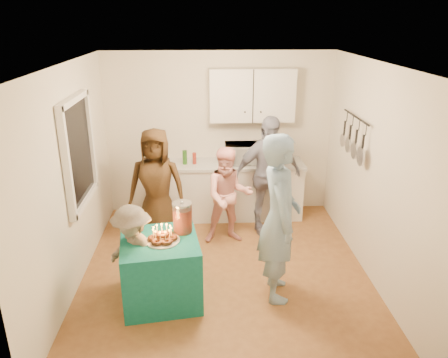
{
  "coord_description": "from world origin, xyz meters",
  "views": [
    {
      "loc": [
        -0.24,
        -4.81,
        3.1
      ],
      "look_at": [
        0.0,
        0.35,
        1.15
      ],
      "focal_mm": 35.0,
      "sensor_mm": 36.0,
      "label": 1
    }
  ],
  "objects_px": {
    "microwave": "(243,153)",
    "woman_back_center": "(229,196)",
    "counter": "(232,191)",
    "child_near_left": "(133,255)",
    "punch_jar": "(182,218)",
    "man_birthday": "(279,218)",
    "woman_back_right": "(267,175)",
    "woman_back_left": "(157,186)",
    "party_table": "(161,270)"
  },
  "relations": [
    {
      "from": "woman_back_center",
      "to": "woman_back_right",
      "type": "xyz_separation_m",
      "value": [
        0.59,
        0.32,
        0.18
      ]
    },
    {
      "from": "microwave",
      "to": "woman_back_center",
      "type": "xyz_separation_m",
      "value": [
        -0.27,
        -0.86,
        -0.36
      ]
    },
    {
      "from": "man_birthday",
      "to": "child_near_left",
      "type": "bearing_deg",
      "value": 94.34
    },
    {
      "from": "woman_back_center",
      "to": "woman_back_right",
      "type": "bearing_deg",
      "value": 24.81
    },
    {
      "from": "woman_back_left",
      "to": "woman_back_right",
      "type": "distance_m",
      "value": 1.62
    },
    {
      "from": "party_table",
      "to": "child_near_left",
      "type": "relative_size",
      "value": 0.71
    },
    {
      "from": "party_table",
      "to": "woman_back_right",
      "type": "bearing_deg",
      "value": 49.31
    },
    {
      "from": "woman_back_left",
      "to": "woman_back_center",
      "type": "relative_size",
      "value": 1.18
    },
    {
      "from": "man_birthday",
      "to": "woman_back_right",
      "type": "height_order",
      "value": "man_birthday"
    },
    {
      "from": "child_near_left",
      "to": "counter",
      "type": "bearing_deg",
      "value": 104.53
    },
    {
      "from": "counter",
      "to": "man_birthday",
      "type": "relative_size",
      "value": 1.13
    },
    {
      "from": "woman_back_center",
      "to": "woman_back_left",
      "type": "bearing_deg",
      "value": 169.83
    },
    {
      "from": "man_birthday",
      "to": "microwave",
      "type": "bearing_deg",
      "value": 7.23
    },
    {
      "from": "woman_back_center",
      "to": "child_near_left",
      "type": "xyz_separation_m",
      "value": [
        -1.14,
        -1.39,
        -0.11
      ]
    },
    {
      "from": "counter",
      "to": "woman_back_left",
      "type": "height_order",
      "value": "woman_back_left"
    },
    {
      "from": "woman_back_right",
      "to": "child_near_left",
      "type": "distance_m",
      "value": 2.44
    },
    {
      "from": "microwave",
      "to": "woman_back_center",
      "type": "bearing_deg",
      "value": -107.44
    },
    {
      "from": "party_table",
      "to": "woman_back_right",
      "type": "height_order",
      "value": "woman_back_right"
    },
    {
      "from": "microwave",
      "to": "child_near_left",
      "type": "distance_m",
      "value": 2.69
    },
    {
      "from": "punch_jar",
      "to": "woman_back_right",
      "type": "relative_size",
      "value": 0.19
    },
    {
      "from": "counter",
      "to": "child_near_left",
      "type": "height_order",
      "value": "child_near_left"
    },
    {
      "from": "woman_back_center",
      "to": "child_near_left",
      "type": "bearing_deg",
      "value": -133.23
    },
    {
      "from": "woman_back_center",
      "to": "child_near_left",
      "type": "height_order",
      "value": "woman_back_center"
    },
    {
      "from": "counter",
      "to": "woman_back_center",
      "type": "relative_size",
      "value": 1.56
    },
    {
      "from": "microwave",
      "to": "woman_back_center",
      "type": "relative_size",
      "value": 0.39
    },
    {
      "from": "woman_back_center",
      "to": "woman_back_right",
      "type": "distance_m",
      "value": 0.69
    },
    {
      "from": "counter",
      "to": "woman_back_right",
      "type": "height_order",
      "value": "woman_back_right"
    },
    {
      "from": "microwave",
      "to": "woman_back_right",
      "type": "relative_size",
      "value": 0.31
    },
    {
      "from": "party_table",
      "to": "woman_back_center",
      "type": "xyz_separation_m",
      "value": [
        0.85,
        1.35,
        0.33
      ]
    },
    {
      "from": "child_near_left",
      "to": "woman_back_center",
      "type": "bearing_deg",
      "value": 94.29
    },
    {
      "from": "child_near_left",
      "to": "punch_jar",
      "type": "bearing_deg",
      "value": 66.95
    },
    {
      "from": "woman_back_center",
      "to": "child_near_left",
      "type": "distance_m",
      "value": 1.8
    },
    {
      "from": "counter",
      "to": "woman_back_center",
      "type": "distance_m",
      "value": 0.91
    },
    {
      "from": "man_birthday",
      "to": "woman_back_center",
      "type": "relative_size",
      "value": 1.38
    },
    {
      "from": "counter",
      "to": "man_birthday",
      "type": "distance_m",
      "value": 2.26
    },
    {
      "from": "microwave",
      "to": "child_near_left",
      "type": "bearing_deg",
      "value": -121.95
    },
    {
      "from": "man_birthday",
      "to": "counter",
      "type": "bearing_deg",
      "value": 11.39
    },
    {
      "from": "woman_back_right",
      "to": "party_table",
      "type": "bearing_deg",
      "value": -144.51
    },
    {
      "from": "microwave",
      "to": "party_table",
      "type": "relative_size",
      "value": 0.65
    },
    {
      "from": "counter",
      "to": "woman_back_center",
      "type": "xyz_separation_m",
      "value": [
        -0.11,
        -0.86,
        0.28
      ]
    },
    {
      "from": "party_table",
      "to": "microwave",
      "type": "bearing_deg",
      "value": 63.07
    },
    {
      "from": "man_birthday",
      "to": "woman_back_left",
      "type": "relative_size",
      "value": 1.17
    },
    {
      "from": "punch_jar",
      "to": "child_near_left",
      "type": "height_order",
      "value": "child_near_left"
    },
    {
      "from": "punch_jar",
      "to": "man_birthday",
      "type": "relative_size",
      "value": 0.17
    },
    {
      "from": "party_table",
      "to": "woman_back_center",
      "type": "relative_size",
      "value": 0.6
    },
    {
      "from": "microwave",
      "to": "woman_back_left",
      "type": "xyz_separation_m",
      "value": [
        -1.29,
        -0.75,
        -0.23
      ]
    },
    {
      "from": "punch_jar",
      "to": "child_near_left",
      "type": "bearing_deg",
      "value": -156.69
    },
    {
      "from": "counter",
      "to": "child_near_left",
      "type": "xyz_separation_m",
      "value": [
        -1.25,
        -2.24,
        0.17
      ]
    },
    {
      "from": "party_table",
      "to": "punch_jar",
      "type": "distance_m",
      "value": 0.64
    },
    {
      "from": "punch_jar",
      "to": "woman_back_right",
      "type": "bearing_deg",
      "value": 51.29
    }
  ]
}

